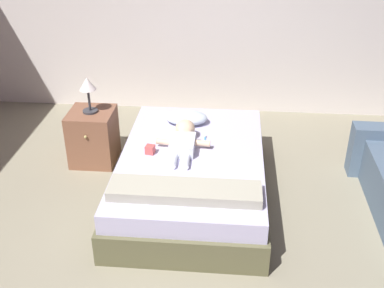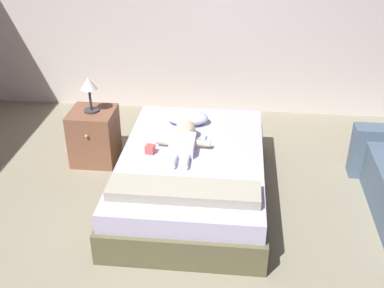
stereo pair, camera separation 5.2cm
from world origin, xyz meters
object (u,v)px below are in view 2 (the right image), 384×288
Objects in this scene: bed at (192,175)px; nightstand at (94,136)px; pillow at (187,118)px; lamp at (89,87)px; toy_block at (150,149)px; toothbrush at (205,139)px; baby at (184,140)px.

bed is 3.62× the size of nightstand.
pillow is 1.00m from lamp.
toy_block is at bearing -38.91° from lamp.
lamp is at bearing 166.98° from toothbrush.
bed is 13.72× the size of toothbrush.
lamp is 4.12× the size of toy_block.
nightstand is (-1.15, 0.27, -0.17)m from toothbrush.
baby is at bearing -22.66° from lamp.
baby is at bearing -87.74° from pillow.
toy_block is (0.68, -0.55, -0.34)m from lamp.
toy_block is at bearing -151.90° from baby.
lamp is at bearing 153.26° from bed.
nightstand is at bearing 153.27° from bed.
toothbrush is (0.19, 0.14, -0.06)m from baby.
nightstand is (-0.95, -0.07, -0.22)m from pillow.
toy_block is (-0.47, -0.29, 0.03)m from toothbrush.
nightstand is at bearing 166.99° from toothbrush.
bed is at bearing -26.74° from lamp.
toothbrush reaches higher than bed.
lamp is (-0.97, 0.40, 0.31)m from baby.
bed is at bearing -110.29° from toothbrush.
toothbrush is 1.67× the size of toy_block.
toy_block is (-0.28, -0.15, -0.03)m from baby.
baby is 1.07m from nightstand.
pillow is at bearing 100.28° from bed.
lamp reaches higher than nightstand.
bed is 1.33m from lamp.
nightstand reaches higher than toothbrush.
pillow is 2.86× the size of toothbrush.
pillow is 0.68m from toy_block.
nightstand is (-1.06, 0.53, 0.06)m from bed.
toy_block is (-0.26, -0.62, -0.02)m from pillow.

